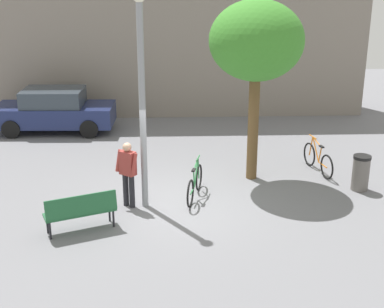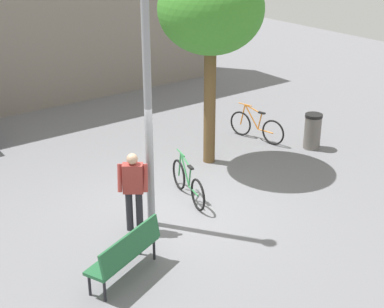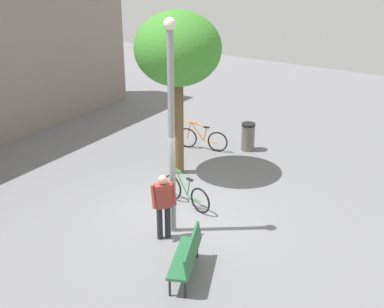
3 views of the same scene
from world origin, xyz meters
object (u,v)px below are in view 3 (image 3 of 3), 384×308
at_px(bicycle_orange, 202,139).
at_px(plaza_tree, 178,50).
at_px(lamppost, 171,122).
at_px(park_bench, 188,255).
at_px(trash_bin, 248,137).
at_px(person_by_lamppost, 163,203).
at_px(bicycle_green, 186,192).

bearing_deg(bicycle_orange, plaza_tree, -169.09).
bearing_deg(lamppost, park_bench, -135.91).
bearing_deg(park_bench, trash_bin, 16.88).
relative_size(person_by_lamppost, plaza_tree, 0.34).
height_order(plaza_tree, trash_bin, plaza_tree).
bearing_deg(bicycle_green, park_bench, -145.98).
xyz_separation_m(person_by_lamppost, bicycle_orange, (5.30, 2.17, -0.58)).
xyz_separation_m(park_bench, plaza_tree, (4.30, 3.11, 3.26)).
relative_size(lamppost, person_by_lamppost, 3.11).
relative_size(lamppost, bicycle_green, 2.94).
distance_m(plaza_tree, trash_bin, 4.43).
distance_m(lamppost, bicycle_orange, 5.90).
xyz_separation_m(lamppost, plaza_tree, (2.92, 1.78, 0.94)).
bearing_deg(person_by_lamppost, plaza_tree, 28.27).
xyz_separation_m(park_bench, trash_bin, (7.07, 2.15, -0.06)).
height_order(bicycle_orange, bicycle_green, same).
height_order(lamppost, bicycle_orange, lamppost).
bearing_deg(bicycle_orange, trash_bin, -59.35).
height_order(park_bench, bicycle_green, bicycle_green).
distance_m(lamppost, plaza_tree, 3.55).
bearing_deg(bicycle_green, trash_bin, 4.72).
relative_size(park_bench, trash_bin, 1.72).
bearing_deg(park_bench, plaza_tree, 35.92).
height_order(lamppost, person_by_lamppost, lamppost).
bearing_deg(plaza_tree, park_bench, -144.08).
relative_size(park_bench, plaza_tree, 0.34).
relative_size(bicycle_orange, bicycle_green, 1.01).
bearing_deg(bicycle_green, lamppost, -160.47).
xyz_separation_m(person_by_lamppost, park_bench, (-0.97, -1.32, -0.42)).
relative_size(plaza_tree, trash_bin, 5.09).
xyz_separation_m(lamppost, bicycle_green, (1.26, 0.45, -2.49)).
bearing_deg(plaza_tree, person_by_lamppost, -151.73).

